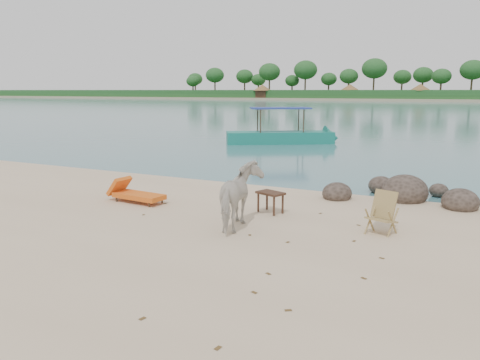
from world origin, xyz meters
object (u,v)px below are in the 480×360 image
at_px(boulders, 431,196).
at_px(deck_chair, 382,215).
at_px(side_table, 270,204).
at_px(boat_near, 280,114).
at_px(lounge_chair, 139,194).
at_px(cow, 241,198).

distance_m(boulders, deck_chair, 3.64).
height_order(side_table, deck_chair, deck_chair).
height_order(boulders, side_table, boulders).
height_order(deck_chair, boat_near, boat_near).
relative_size(lounge_chair, deck_chair, 2.06).
bearing_deg(boat_near, lounge_chair, -113.66).
distance_m(cow, lounge_chair, 3.62).
height_order(cow, boat_near, boat_near).
bearing_deg(side_table, boat_near, 130.86).
distance_m(side_table, boat_near, 16.15).
distance_m(side_table, lounge_chair, 3.61).
xyz_separation_m(cow, boat_near, (-5.56, 16.50, 0.97)).
distance_m(boulders, side_table, 4.57).
relative_size(cow, deck_chair, 1.91).
height_order(boulders, cow, cow).
xyz_separation_m(boulders, deck_chair, (-0.70, -3.56, 0.26)).
relative_size(side_table, boat_near, 0.09).
relative_size(boulders, deck_chair, 7.04).
bearing_deg(deck_chair, boat_near, 138.30).
height_order(boulders, deck_chair, deck_chair).
xyz_separation_m(boulders, side_table, (-3.42, -3.02, 0.09)).
bearing_deg(boulders, boat_near, 127.02).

